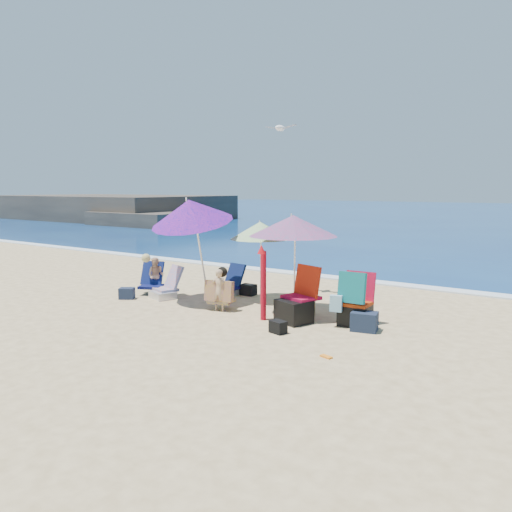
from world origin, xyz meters
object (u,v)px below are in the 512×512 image
Objects in this scene: umbrella_striped at (260,231)px; person_center at (220,290)px; furled_umbrella at (263,279)px; camp_chair_right at (354,306)px; camp_chair_left at (297,305)px; person_left at (155,275)px; umbrella_turquoise at (293,226)px; seagull at (280,128)px; chair_navy at (230,286)px; umbrella_blue at (191,211)px; chair_rainbow at (166,289)px.

person_center is (-0.14, -1.28, -1.14)m from umbrella_striped.
furled_umbrella is 1.43× the size of camp_chair_right.
umbrella_striped is at bearing 144.41° from camp_chair_left.
furled_umbrella is 1.52× the size of person_left.
seagull reaches higher than umbrella_turquoise.
chair_navy is at bearing 166.08° from camp_chair_right.
camp_chair_right is at bearing -16.59° from umbrella_striped.
chair_navy is (-0.94, 0.10, -1.38)m from umbrella_striped.
chair_navy is at bearing 120.21° from person_center.
umbrella_blue is 2.87m from seagull.
camp_chair_left is at bearing -35.59° from umbrella_striped.
seagull is at bearing 114.87° from furled_umbrella.
umbrella_striped is at bearing -87.47° from seagull.
umbrella_blue reaches higher than camp_chair_left.
camp_chair_right is 4.68m from seagull.
umbrella_blue is 3.20m from camp_chair_left.
chair_rainbow is (-0.97, -1.13, 0.00)m from chair_navy.
person_left is at bearing -148.53° from chair_navy.
umbrella_striped is 2.84m from person_left.
seagull is (-1.26, 1.53, 2.10)m from umbrella_turquoise.
umbrella_blue reaches higher than camp_chair_right.
furled_umbrella is 1.40× the size of camp_chair_left.
umbrella_blue is 1.87m from person_center.
seagull reaches higher than person_center.
umbrella_blue reaches higher than person_left.
umbrella_blue is at bearing -7.90° from person_left.
umbrella_blue reaches higher than chair_navy.
umbrella_turquoise is 1.41m from umbrella_striped.
chair_rainbow is at bearing -176.75° from camp_chair_right.
chair_navy is 2.83m from camp_chair_left.
umbrella_turquoise is 2.34× the size of person_center.
umbrella_blue is 3.12× the size of seagull.
seagull is (2.43, 1.71, 3.42)m from person_left.
umbrella_blue reaches higher than umbrella_turquoise.
umbrella_turquoise is 2.46× the size of chair_rainbow.
camp_chair_left is 1.75m from person_center.
person_center is (0.80, -1.38, 0.24)m from chair_navy.
chair_rainbow is 3.51m from camp_chair_left.
camp_chair_right reaches higher than person_center.
furled_umbrella is at bearing -7.40° from chair_rainbow.
chair_rainbow is at bearing -130.43° from chair_navy.
chair_rainbow is 0.87× the size of person_left.
umbrella_blue is (-2.35, -0.36, 0.23)m from umbrella_turquoise.
umbrella_turquoise reaches higher than camp_chair_right.
camp_chair_left is 1.34× the size of seagull.
umbrella_turquoise is at bearing -50.45° from seagull.
seagull is (1.08, 1.89, 1.87)m from umbrella_blue.
umbrella_turquoise is 0.84× the size of umbrella_blue.
person_center is at bearing -10.78° from person_left.
umbrella_turquoise reaches higher than person_left.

